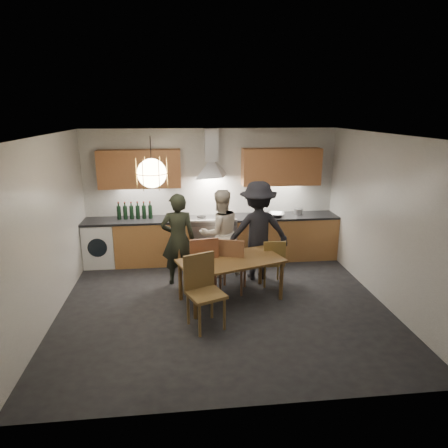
{
  "coord_description": "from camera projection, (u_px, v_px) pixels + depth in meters",
  "views": [
    {
      "loc": [
        -0.61,
        -5.63,
        2.93
      ],
      "look_at": [
        0.05,
        0.4,
        1.2
      ],
      "focal_mm": 32.0,
      "sensor_mm": 36.0,
      "label": 1
    }
  ],
  "objects": [
    {
      "name": "chair_back_mid",
      "position": [
        232.0,
        262.0,
        6.51
      ],
      "size": [
        0.55,
        0.55,
        0.96
      ],
      "rotation": [
        0.0,
        0.0,
        2.83
      ],
      "color": "brown",
      "rests_on": "ground"
    },
    {
      "name": "person_mid",
      "position": [
        220.0,
        233.0,
        7.2
      ],
      "size": [
        0.92,
        0.81,
        1.6
      ],
      "primitive_type": "imported",
      "rotation": [
        0.0,
        0.0,
        3.44
      ],
      "color": "beige",
      "rests_on": "ground"
    },
    {
      "name": "dining_table",
      "position": [
        231.0,
        265.0,
        6.26
      ],
      "size": [
        1.78,
        1.28,
        0.68
      ],
      "rotation": [
        0.0,
        0.0,
        0.33
      ],
      "color": "brown",
      "rests_on": "ground"
    },
    {
      "name": "person_left",
      "position": [
        178.0,
        239.0,
        6.84
      ],
      "size": [
        0.6,
        0.41,
        1.61
      ],
      "primitive_type": "imported",
      "rotation": [
        0.0,
        0.0,
        3.18
      ],
      "color": "black",
      "rests_on": "ground"
    },
    {
      "name": "person_right",
      "position": [
        258.0,
        231.0,
        7.06
      ],
      "size": [
        1.17,
        0.7,
        1.76
      ],
      "primitive_type": "imported",
      "rotation": [
        0.0,
        0.0,
        3.18
      ],
      "color": "black",
      "rests_on": "ground"
    },
    {
      "name": "wall_fixtures",
      "position": [
        212.0,
        167.0,
        7.71
      ],
      "size": [
        4.3,
        0.54,
        1.1
      ],
      "color": "#BC7948",
      "rests_on": "ground"
    },
    {
      "name": "pendant_lamp",
      "position": [
        152.0,
        173.0,
        5.47
      ],
      "size": [
        0.43,
        0.43,
        0.7
      ],
      "color": "black",
      "rests_on": "ground"
    },
    {
      "name": "wine_bottles",
      "position": [
        135.0,
        210.0,
        7.71
      ],
      "size": [
        0.68,
        0.08,
        0.34
      ],
      "color": "black",
      "rests_on": "counter_run"
    },
    {
      "name": "chair_back_right",
      "position": [
        273.0,
        260.0,
        6.81
      ],
      "size": [
        0.38,
        0.38,
        0.83
      ],
      "rotation": [
        0.0,
        0.0,
        3.14
      ],
      "color": "brown",
      "rests_on": "ground"
    },
    {
      "name": "stock_pot",
      "position": [
        298.0,
        212.0,
        8.04
      ],
      "size": [
        0.19,
        0.19,
        0.12
      ],
      "primitive_type": "cylinder",
      "rotation": [
        0.0,
        0.0,
        0.07
      ],
      "color": "#B6B6BA",
      "rests_on": "counter_run"
    },
    {
      "name": "mixing_bowl",
      "position": [
        276.0,
        215.0,
        7.91
      ],
      "size": [
        0.39,
        0.39,
        0.08
      ],
      "primitive_type": "imported",
      "rotation": [
        0.0,
        0.0,
        -0.26
      ],
      "color": "silver",
      "rests_on": "counter_run"
    },
    {
      "name": "room_shell",
      "position": [
        223.0,
        198.0,
        5.78
      ],
      "size": [
        5.02,
        4.52,
        2.61
      ],
      "color": "silver",
      "rests_on": "ground"
    },
    {
      "name": "chair_back_left",
      "position": [
        203.0,
        262.0,
        6.43
      ],
      "size": [
        0.51,
        0.51,
        1.01
      ],
      "rotation": [
        0.0,
        0.0,
        3.28
      ],
      "color": "brown",
      "rests_on": "ground"
    },
    {
      "name": "range_stove",
      "position": [
        213.0,
        239.0,
        7.99
      ],
      "size": [
        0.9,
        0.6,
        0.92
      ],
      "color": "silver",
      "rests_on": "ground"
    },
    {
      "name": "ground",
      "position": [
        223.0,
        305.0,
        6.25
      ],
      "size": [
        5.0,
        5.0,
        0.0
      ],
      "primitive_type": "plane",
      "color": "black",
      "rests_on": "ground"
    },
    {
      "name": "chair_front",
      "position": [
        203.0,
        286.0,
        5.53
      ],
      "size": [
        0.61,
        0.61,
        1.03
      ],
      "rotation": [
        0.0,
        0.0,
        0.4
      ],
      "color": "brown",
      "rests_on": "ground"
    },
    {
      "name": "counter_run",
      "position": [
        214.0,
        239.0,
        7.99
      ],
      "size": [
        5.0,
        0.62,
        0.9
      ],
      "color": "#C4874B",
      "rests_on": "ground"
    }
  ]
}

